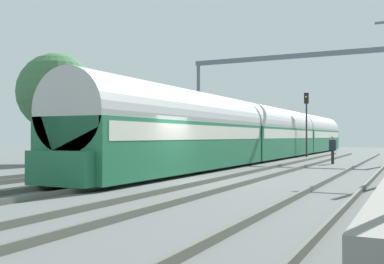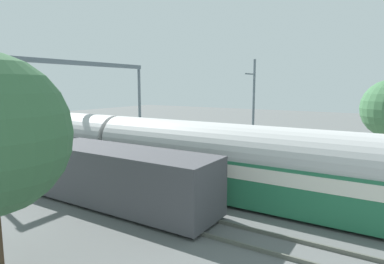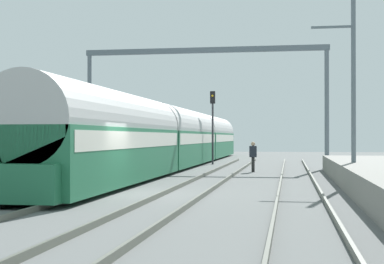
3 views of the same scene
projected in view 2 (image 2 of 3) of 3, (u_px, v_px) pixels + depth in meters
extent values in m
plane|color=#5D605F|center=(305.00, 199.00, 17.29)|extent=(120.00, 120.00, 0.00)
cube|color=#57594F|center=(261.00, 250.00, 11.78)|extent=(0.08, 60.00, 0.16)
cube|color=#57594F|center=(274.00, 235.00, 12.98)|extent=(0.08, 60.00, 0.16)
cube|color=#57594F|center=(291.00, 214.00, 15.05)|extent=(0.08, 60.00, 0.16)
cube|color=#57594F|center=(299.00, 205.00, 16.25)|extent=(0.08, 60.00, 0.16)
cube|color=#57594F|center=(310.00, 191.00, 18.31)|extent=(0.08, 60.00, 0.16)
cube|color=#57594F|center=(316.00, 185.00, 19.52)|extent=(0.08, 60.00, 0.16)
cube|color=#57594F|center=(324.00, 175.00, 21.58)|extent=(0.08, 60.00, 0.16)
cube|color=#57594F|center=(328.00, 170.00, 22.79)|extent=(0.08, 60.00, 0.16)
cube|color=gray|center=(309.00, 154.00, 26.38)|extent=(4.40, 28.00, 0.90)
cube|color=#236B47|center=(231.00, 175.00, 17.27)|extent=(2.90, 16.00, 2.20)
cube|color=silver|center=(231.00, 163.00, 17.18)|extent=(2.93, 15.36, 0.64)
cylinder|color=#B8B8B8|center=(231.00, 151.00, 17.09)|extent=(2.84, 16.00, 2.84)
cube|color=#236B47|center=(42.00, 145.00, 25.83)|extent=(2.90, 16.00, 2.20)
cube|color=silver|center=(41.00, 137.00, 25.75)|extent=(2.93, 15.36, 0.64)
cylinder|color=#B8B8B8|center=(40.00, 129.00, 25.65)|extent=(2.84, 16.00, 2.84)
cube|color=#47474C|center=(101.00, 172.00, 16.85)|extent=(2.80, 13.00, 2.70)
cube|color=black|center=(102.00, 197.00, 17.03)|extent=(2.52, 11.96, 0.10)
cylinder|color=#242424|center=(147.00, 152.00, 27.26)|extent=(0.19, 0.19, 0.85)
cube|color=#232833|center=(147.00, 143.00, 27.15)|extent=(0.41, 0.26, 0.64)
sphere|color=tan|center=(146.00, 138.00, 27.09)|extent=(0.24, 0.24, 0.24)
cylinder|color=#2D2D33|center=(41.00, 128.00, 28.79)|extent=(0.14, 0.14, 4.44)
cube|color=black|center=(39.00, 97.00, 28.41)|extent=(0.36, 0.20, 0.90)
sphere|color=yellow|center=(40.00, 96.00, 28.34)|extent=(0.16, 0.16, 0.16)
cylinder|color=slate|center=(140.00, 107.00, 32.81)|extent=(0.28, 0.28, 7.50)
cube|color=slate|center=(72.00, 63.00, 25.67)|extent=(16.07, 0.24, 0.36)
cylinder|color=slate|center=(253.00, 109.00, 26.90)|extent=(0.20, 0.20, 8.00)
cube|color=slate|center=(250.00, 74.00, 25.75)|extent=(1.80, 0.10, 0.10)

